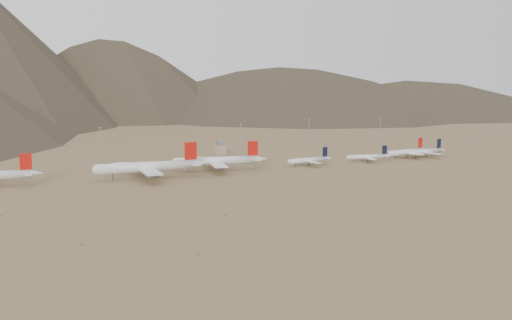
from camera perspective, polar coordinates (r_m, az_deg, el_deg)
name	(u,v)px	position (r m, az deg, el deg)	size (l,w,h in m)	color
ground	(247,178)	(419.34, -0.81, -1.65)	(3000.00, 3000.00, 0.00)	#94784C
mountain_ridge	(48,28)	(1290.30, -17.98, 11.08)	(4400.00, 1000.00, 300.00)	#433828
widebody_centre	(148,167)	(423.55, -9.60, -0.59)	(76.88, 59.21, 22.83)	white
widebody_east	(217,161)	(452.37, -3.49, -0.07)	(67.66, 53.07, 20.35)	white
narrowbody_a	(309,160)	(477.10, 4.78, 0.00)	(39.69, 28.65, 13.11)	white
narrowbody_b	(369,157)	(503.84, 9.97, 0.30)	(36.89, 27.03, 12.31)	white
narrowbody_c	(407,152)	(532.86, 13.30, 0.72)	(45.72, 33.62, 15.33)	white
narrowbody_d	(426,151)	(542.28, 14.92, 0.74)	(42.07, 30.66, 13.97)	white
control_tower	(220,148)	(539.49, -3.20, 1.04)	(8.00, 8.00, 12.00)	#9C8969
mast_west	(101,142)	(523.48, -13.64, 1.60)	(2.00, 0.60, 25.70)	gray
mast_centre	(241,137)	(540.70, -1.39, 2.01)	(2.00, 0.60, 25.70)	gray
mast_east	(309,131)	(601.84, 4.75, 2.59)	(2.00, 0.60, 25.70)	gray
mast_far_east	(380,130)	(622.91, 10.98, 2.65)	(2.00, 0.60, 25.70)	gray
desert_scrub	(354,193)	(373.45, 8.75, -2.88)	(404.91, 179.11, 0.81)	brown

